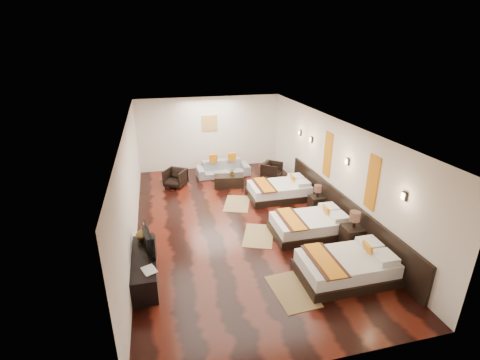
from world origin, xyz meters
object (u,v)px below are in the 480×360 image
object	(u,v)px
nightstand_b	(317,202)
table_plant	(232,172)
tv	(145,241)
figurine	(143,233)
bed_near	(347,266)
coffee_table	(229,181)
book	(143,273)
tv_console	(145,267)
sofa	(223,169)
armchair_left	(175,178)
bed_mid	(310,225)
armchair_right	(272,170)
bed_far	(280,190)
nightstand_a	(352,234)

from	to	relation	value
nightstand_b	table_plant	bearing A→B (deg)	129.10
tv	figurine	world-z (taller)	tv
bed_near	coffee_table	size ratio (longest dim) A/B	2.02
book	tv_console	bearing A→B (deg)	90.00
nightstand_b	table_plant	xyz separation A→B (m)	(-2.02, 2.49, 0.23)
book	coffee_table	world-z (taller)	book
sofa	book	bearing A→B (deg)	-116.76
armchair_left	figurine	bearing A→B (deg)	-70.12
armchair_left	tv_console	bearing A→B (deg)	-68.41
table_plant	coffee_table	bearing A→B (deg)	-163.12
coffee_table	armchair_left	bearing A→B (deg)	165.96
bed_near	tv_console	distance (m)	4.31
bed_mid	tv	distance (m)	4.24
armchair_right	coffee_table	xyz separation A→B (m)	(-1.71, -0.40, -0.10)
tv	armchair_left	distance (m)	4.91
coffee_table	table_plant	size ratio (longest dim) A/B	4.11
tv	figurine	xyz separation A→B (m)	(-0.05, 0.48, -0.08)
figurine	bed_near	bearing A→B (deg)	-21.52
bed_near	nightstand_b	bearing A→B (deg)	76.28
nightstand_b	tv_console	world-z (taller)	nightstand_b
table_plant	bed_near	bearing A→B (deg)	-77.12
bed_near	coffee_table	world-z (taller)	bed_near
bed_far	tv_console	world-z (taller)	bed_far
bed_far	sofa	xyz separation A→B (m)	(-1.41, 2.36, 0.03)
figurine	bed_far	bearing A→B (deg)	31.33
tv_console	armchair_left	size ratio (longest dim) A/B	2.63
bed_far	armchair_right	distance (m)	1.73
bed_mid	nightstand_a	distance (m)	1.10
book	table_plant	world-z (taller)	table_plant
figurine	sofa	distance (m)	5.66
bed_near	nightstand_a	distance (m)	1.31
tv	book	world-z (taller)	tv
book	table_plant	size ratio (longest dim) A/B	1.35
bed_near	nightstand_b	distance (m)	3.16
bed_far	coffee_table	bearing A→B (deg)	137.12
nightstand_b	tv	world-z (taller)	tv
bed_far	coffee_table	xyz separation A→B (m)	(-1.41, 1.31, -0.06)
nightstand_a	book	distance (m)	5.00
bed_far	tv_console	distance (m)	5.29
nightstand_a	book	size ratio (longest dim) A/B	2.87
bed_near	table_plant	world-z (taller)	bed_near
bed_far	armchair_left	bearing A→B (deg)	151.28
bed_near	nightstand_a	world-z (taller)	nightstand_a
bed_mid	nightstand_a	xyz separation A→B (m)	(0.75, -0.81, 0.08)
book	tv	bearing A→B (deg)	86.30
armchair_left	coffee_table	size ratio (longest dim) A/B	0.69
bed_near	sofa	distance (m)	6.71
nightstand_b	book	world-z (taller)	nightstand_b
nightstand_b	tv_console	size ratio (longest dim) A/B	0.45
nightstand_a	nightstand_b	xyz separation A→B (m)	(-0.00, 2.00, -0.05)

